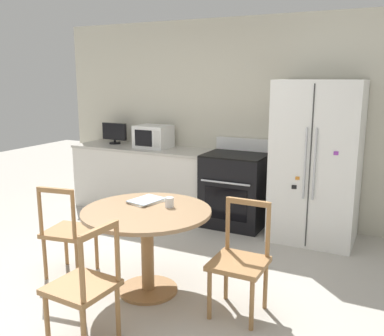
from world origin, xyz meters
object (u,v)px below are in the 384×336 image
at_px(refrigerator, 316,162).
at_px(oven_range, 235,189).
at_px(microwave, 153,137).
at_px(dining_chair_right, 240,261).
at_px(dining_chair_near, 85,287).
at_px(countertop_tv, 114,133).
at_px(dining_chair_left, 68,232).
at_px(candle_glass, 169,203).

relative_size(refrigerator, oven_range, 1.70).
height_order(microwave, dining_chair_right, microwave).
bearing_deg(microwave, dining_chair_near, -67.29).
bearing_deg(dining_chair_right, oven_range, -68.22).
bearing_deg(refrigerator, countertop_tv, 177.10).
bearing_deg(dining_chair_left, dining_chair_right, -5.81).
relative_size(microwave, countertop_tv, 1.17).
bearing_deg(refrigerator, oven_range, 177.35).
relative_size(refrigerator, microwave, 3.97).
height_order(microwave, dining_chair_left, microwave).
bearing_deg(candle_glass, oven_range, 92.55).
distance_m(microwave, dining_chair_left, 2.22).
relative_size(dining_chair_near, candle_glass, 10.51).
height_order(refrigerator, countertop_tv, refrigerator).
bearing_deg(countertop_tv, dining_chair_left, -64.16).
height_order(dining_chair_right, dining_chair_near, same).
distance_m(oven_range, candle_glass, 1.86).
bearing_deg(dining_chair_left, refrigerator, 37.39).
distance_m(oven_range, countertop_tv, 2.02).
xyz_separation_m(microwave, candle_glass, (1.32, -1.88, -0.26)).
relative_size(countertop_tv, dining_chair_near, 0.44).
height_order(oven_range, dining_chair_left, oven_range).
height_order(countertop_tv, candle_glass, countertop_tv).
distance_m(dining_chair_left, candle_glass, 1.06).
height_order(oven_range, dining_chair_right, oven_range).
height_order(dining_chair_right, candle_glass, dining_chair_right).
relative_size(refrigerator, countertop_tv, 4.62).
bearing_deg(microwave, oven_range, -2.46).
distance_m(microwave, dining_chair_right, 2.91).
bearing_deg(dining_chair_left, dining_chair_near, -51.61).
height_order(microwave, candle_glass, microwave).
xyz_separation_m(dining_chair_right, dining_chair_near, (-0.82, -0.88, 0.00)).
bearing_deg(dining_chair_left, microwave, 89.89).
relative_size(microwave, candle_glass, 5.38).
relative_size(oven_range, microwave, 2.34).
bearing_deg(oven_range, microwave, 177.54).
bearing_deg(dining_chair_left, candle_glass, 3.57).
height_order(oven_range, candle_glass, oven_range).
bearing_deg(dining_chair_right, microwave, -44.85).
distance_m(dining_chair_right, dining_chair_near, 1.20).
xyz_separation_m(oven_range, countertop_tv, (-1.93, 0.10, 0.60)).
height_order(refrigerator, dining_chair_right, refrigerator).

